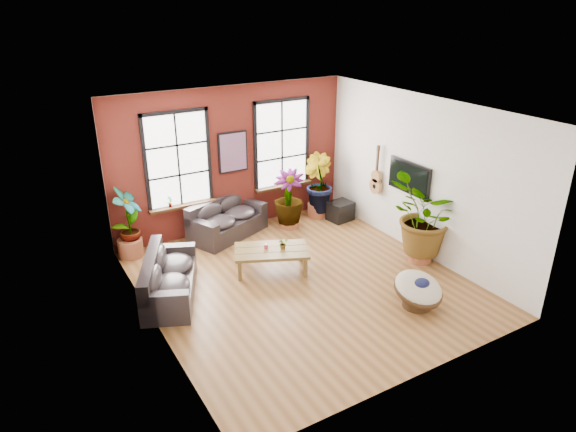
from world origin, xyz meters
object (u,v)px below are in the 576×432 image
Objects in this scene: coffee_table at (271,252)px; papasan_chair at (418,290)px; sofa_back at (226,220)px; sofa_left at (167,279)px.

papasan_chair is (1.67, -2.60, -0.08)m from coffee_table.
sofa_back is 2.11m from coffee_table.
sofa_left is 2.22m from coffee_table.
coffee_table is at bearing 117.88° from papasan_chair.
sofa_left is at bearing -158.94° from coffee_table.
sofa_back reaches higher than coffee_table.
sofa_back reaches higher than sofa_left.
sofa_back is 2.90m from sofa_left.
coffee_table is 3.09m from papasan_chair.
sofa_left reaches higher than coffee_table.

